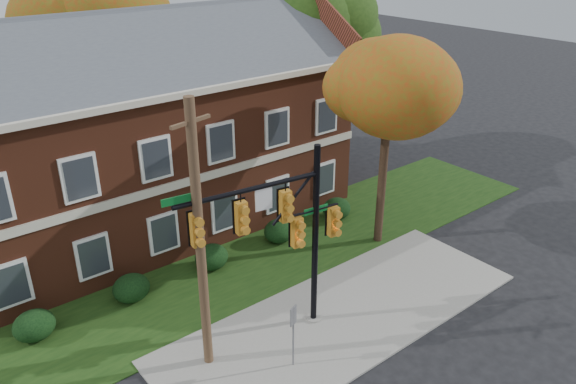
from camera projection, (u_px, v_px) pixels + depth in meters
ground at (363, 330)px, 19.53m from camera, size 120.00×120.00×0.00m
sidewalk at (343, 315)px, 20.22m from camera, size 14.00×5.00×0.08m
grass_strip at (261, 258)px, 23.76m from camera, size 30.00×6.00×0.04m
apartment_building at (143, 121)px, 24.73m from camera, size 18.80×8.80×9.74m
hedge_far_left at (34, 326)px, 18.95m from camera, size 1.40×1.26×1.05m
hedge_left at (131, 288)px, 20.93m from camera, size 1.40×1.26×1.05m
hedge_center at (212, 257)px, 22.91m from camera, size 1.40×1.26×1.05m
hedge_right at (279, 231)px, 24.89m from camera, size 1.40×1.26×1.05m
hedge_far_right at (337, 209)px, 26.87m from camera, size 1.40×1.26×1.05m
tree_near_right at (395, 95)px, 22.39m from camera, size 4.50×4.25×8.58m
tree_right_rear at (323, 22)px, 30.41m from camera, size 6.30×5.95×10.62m
tree_far_rear at (92, 10)px, 29.39m from camera, size 6.84×6.46×11.52m
traffic_signal at (284, 227)px, 17.71m from camera, size 5.95×1.00×6.68m
utility_pole at (200, 243)px, 16.21m from camera, size 1.35×0.41×8.79m
sign_post at (293, 327)px, 17.27m from camera, size 0.33×0.16×2.31m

